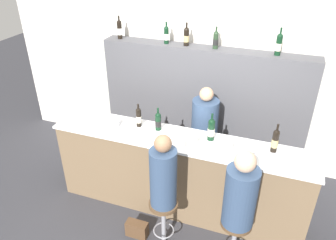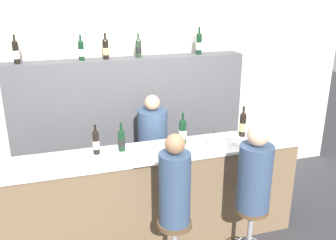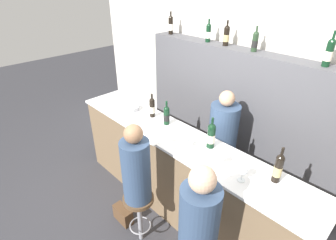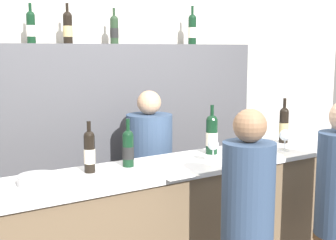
{
  "view_description": "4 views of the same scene",
  "coord_description": "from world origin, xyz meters",
  "px_view_note": "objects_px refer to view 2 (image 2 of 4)",
  "views": [
    {
      "loc": [
        0.96,
        -2.8,
        3.16
      ],
      "look_at": [
        -0.14,
        0.25,
        1.3
      ],
      "focal_mm": 35.0,
      "sensor_mm": 36.0,
      "label": 1
    },
    {
      "loc": [
        -0.87,
        -3.11,
        2.64
      ],
      "look_at": [
        0.13,
        0.15,
        1.43
      ],
      "focal_mm": 40.0,
      "sensor_mm": 36.0,
      "label": 2
    },
    {
      "loc": [
        1.65,
        -1.49,
        2.63
      ],
      "look_at": [
        -0.17,
        0.25,
        1.22
      ],
      "focal_mm": 28.0,
      "sensor_mm": 36.0,
      "label": 3
    },
    {
      "loc": [
        -1.62,
        -2.13,
        1.8
      ],
      "look_at": [
        -0.14,
        0.15,
        1.38
      ],
      "focal_mm": 50.0,
      "sensor_mm": 36.0,
      "label": 4
    }
  ],
  "objects_px": {
    "wine_bottle_backbar_1": "(81,50)",
    "wine_bottle_counter_3": "(243,124)",
    "wine_bottle_backbar_3": "(139,48)",
    "wine_glass_2": "(234,136)",
    "guest_seated_right": "(255,173)",
    "wine_bottle_backbar_0": "(16,52)",
    "bar_stool_left": "(174,235)",
    "guest_seated_left": "(175,185)",
    "wine_bottle_counter_0": "(96,142)",
    "bartender": "(153,159)",
    "wine_bottle_counter_2": "(183,131)",
    "wine_bottle_counter_1": "(122,140)",
    "bar_stool_right": "(251,221)",
    "wine_glass_1": "(212,138)",
    "wine_glass_0": "(175,143)",
    "metal_bowl": "(62,159)",
    "wine_bottle_backbar_4": "(199,43)",
    "wine_bottle_backbar_2": "(106,48)"
  },
  "relations": [
    {
      "from": "wine_bottle_backbar_3",
      "to": "wine_glass_2",
      "type": "relative_size",
      "value": 1.9
    },
    {
      "from": "wine_bottle_counter_1",
      "to": "bar_stool_right",
      "type": "xyz_separation_m",
      "value": [
        1.12,
        -0.72,
        -0.71
      ]
    },
    {
      "from": "wine_bottle_backbar_1",
      "to": "guest_seated_left",
      "type": "height_order",
      "value": "wine_bottle_backbar_1"
    },
    {
      "from": "guest_seated_right",
      "to": "wine_bottle_counter_0",
      "type": "bearing_deg",
      "value": 152.37
    },
    {
      "from": "guest_seated_right",
      "to": "wine_glass_0",
      "type": "bearing_deg",
      "value": 140.29
    },
    {
      "from": "wine_bottle_counter_3",
      "to": "guest_seated_right",
      "type": "height_order",
      "value": "guest_seated_right"
    },
    {
      "from": "wine_bottle_backbar_1",
      "to": "guest_seated_left",
      "type": "xyz_separation_m",
      "value": [
        0.59,
        -1.73,
        -0.94
      ]
    },
    {
      "from": "wine_bottle_counter_0",
      "to": "bar_stool_right",
      "type": "height_order",
      "value": "wine_bottle_counter_0"
    },
    {
      "from": "wine_bottle_counter_0",
      "to": "bartender",
      "type": "height_order",
      "value": "bartender"
    },
    {
      "from": "wine_bottle_backbar_4",
      "to": "wine_glass_0",
      "type": "relative_size",
      "value": 2.26
    },
    {
      "from": "wine_bottle_counter_2",
      "to": "wine_glass_1",
      "type": "relative_size",
      "value": 2.25
    },
    {
      "from": "wine_bottle_counter_2",
      "to": "wine_glass_0",
      "type": "relative_size",
      "value": 2.24
    },
    {
      "from": "wine_bottle_counter_1",
      "to": "wine_bottle_backbar_2",
      "type": "xyz_separation_m",
      "value": [
        0.03,
        1.01,
        0.76
      ]
    },
    {
      "from": "wine_bottle_backbar_2",
      "to": "wine_glass_1",
      "type": "bearing_deg",
      "value": -54.39
    },
    {
      "from": "wine_glass_1",
      "to": "bartender",
      "type": "bearing_deg",
      "value": 121.41
    },
    {
      "from": "metal_bowl",
      "to": "bar_stool_right",
      "type": "height_order",
      "value": "metal_bowl"
    },
    {
      "from": "wine_bottle_counter_2",
      "to": "wine_bottle_backbar_1",
      "type": "distance_m",
      "value": 1.55
    },
    {
      "from": "wine_glass_1",
      "to": "wine_bottle_backbar_1",
      "type": "bearing_deg",
      "value": 133.54
    },
    {
      "from": "wine_bottle_backbar_3",
      "to": "wine_glass_1",
      "type": "xyz_separation_m",
      "value": [
        0.47,
        -1.22,
        -0.76
      ]
    },
    {
      "from": "wine_bottle_backbar_3",
      "to": "bar_stool_right",
      "type": "distance_m",
      "value": 2.37
    },
    {
      "from": "wine_glass_0",
      "to": "wine_bottle_backbar_0",
      "type": "bearing_deg",
      "value": 140.33
    },
    {
      "from": "wine_bottle_backbar_3",
      "to": "wine_glass_1",
      "type": "bearing_deg",
      "value": -68.74
    },
    {
      "from": "wine_bottle_counter_3",
      "to": "wine_glass_2",
      "type": "height_order",
      "value": "wine_bottle_counter_3"
    },
    {
      "from": "guest_seated_right",
      "to": "wine_bottle_backbar_3",
      "type": "bearing_deg",
      "value": 111.83
    },
    {
      "from": "wine_bottle_backbar_2",
      "to": "wine_glass_0",
      "type": "xyz_separation_m",
      "value": [
        0.47,
        -1.22,
        -0.77
      ]
    },
    {
      "from": "bar_stool_left",
      "to": "wine_glass_1",
      "type": "bearing_deg",
      "value": 42.1
    },
    {
      "from": "wine_bottle_backbar_2",
      "to": "guest_seated_right",
      "type": "relative_size",
      "value": 0.36
    },
    {
      "from": "wine_bottle_backbar_2",
      "to": "wine_bottle_backbar_3",
      "type": "relative_size",
      "value": 1.06
    },
    {
      "from": "wine_bottle_backbar_0",
      "to": "bar_stool_left",
      "type": "xyz_separation_m",
      "value": [
        1.3,
        -1.73,
        -1.48
      ]
    },
    {
      "from": "wine_bottle_backbar_1",
      "to": "wine_glass_2",
      "type": "height_order",
      "value": "wine_bottle_backbar_1"
    },
    {
      "from": "wine_bottle_counter_2",
      "to": "guest_seated_right",
      "type": "height_order",
      "value": "guest_seated_right"
    },
    {
      "from": "wine_bottle_backbar_3",
      "to": "wine_glass_0",
      "type": "relative_size",
      "value": 1.91
    },
    {
      "from": "wine_bottle_backbar_1",
      "to": "wine_bottle_backbar_4",
      "type": "xyz_separation_m",
      "value": [
        1.47,
        0.0,
        0.02
      ]
    },
    {
      "from": "wine_bottle_backbar_4",
      "to": "bartender",
      "type": "xyz_separation_m",
      "value": [
        -0.75,
        -0.5,
        -1.29
      ]
    },
    {
      "from": "wine_bottle_backbar_0",
      "to": "wine_glass_2",
      "type": "xyz_separation_m",
      "value": [
        2.12,
        -1.22,
        -0.78
      ]
    },
    {
      "from": "wine_bottle_counter_0",
      "to": "wine_bottle_backbar_3",
      "type": "relative_size",
      "value": 1.05
    },
    {
      "from": "metal_bowl",
      "to": "wine_bottle_counter_0",
      "type": "bearing_deg",
      "value": 14.04
    },
    {
      "from": "wine_glass_1",
      "to": "wine_bottle_counter_2",
      "type": "bearing_deg",
      "value": 140.2
    },
    {
      "from": "wine_bottle_counter_0",
      "to": "guest_seated_right",
      "type": "relative_size",
      "value": 0.36
    },
    {
      "from": "wine_bottle_backbar_1",
      "to": "guest_seated_right",
      "type": "bearing_deg",
      "value": -51.5
    },
    {
      "from": "wine_glass_2",
      "to": "wine_bottle_backbar_3",
      "type": "bearing_deg",
      "value": 120.75
    },
    {
      "from": "metal_bowl",
      "to": "bar_stool_right",
      "type": "bearing_deg",
      "value": -20.41
    },
    {
      "from": "wine_bottle_counter_1",
      "to": "guest_seated_right",
      "type": "bearing_deg",
      "value": -32.74
    },
    {
      "from": "wine_bottle_counter_0",
      "to": "wine_bottle_backbar_0",
      "type": "bearing_deg",
      "value": 125.2
    },
    {
      "from": "wine_bottle_backbar_3",
      "to": "wine_glass_0",
      "type": "xyz_separation_m",
      "value": [
        0.08,
        -1.22,
        -0.77
      ]
    },
    {
      "from": "wine_bottle_counter_3",
      "to": "wine_bottle_backbar_2",
      "type": "xyz_separation_m",
      "value": [
        -1.33,
        1.01,
        0.74
      ]
    },
    {
      "from": "wine_bottle_backbar_3",
      "to": "guest_seated_right",
      "type": "distance_m",
      "value": 2.09
    },
    {
      "from": "wine_glass_1",
      "to": "bar_stool_left",
      "type": "xyz_separation_m",
      "value": [
        -0.57,
        -0.51,
        -0.7
      ]
    },
    {
      "from": "wine_bottle_backbar_1",
      "to": "wine_bottle_counter_3",
      "type": "bearing_deg",
      "value": -32.12
    },
    {
      "from": "bar_stool_left",
      "to": "metal_bowl",
      "type": "bearing_deg",
      "value": 145.4
    }
  ]
}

